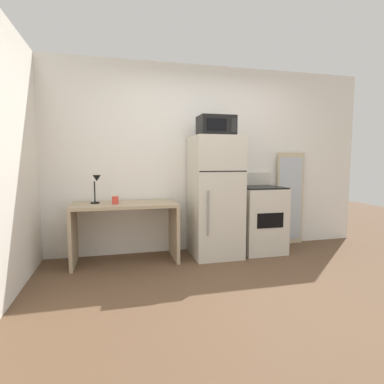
{
  "coord_description": "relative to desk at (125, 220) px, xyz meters",
  "views": [
    {
      "loc": [
        -1.22,
        -2.59,
        1.28
      ],
      "look_at": [
        -0.29,
        1.1,
        0.89
      ],
      "focal_mm": 28.86,
      "sensor_mm": 36.0,
      "label": 1
    }
  ],
  "objects": [
    {
      "name": "desk",
      "position": [
        0.0,
        0.0,
        0.0
      ],
      "size": [
        1.29,
        0.6,
        0.75
      ],
      "color": "tan",
      "rests_on": "ground"
    },
    {
      "name": "leaning_mirror",
      "position": [
        2.48,
        0.26,
        0.17
      ],
      "size": [
        0.44,
        0.03,
        1.4
      ],
      "color": "#C6B793",
      "rests_on": "ground"
    },
    {
      "name": "refrigerator",
      "position": [
        1.18,
        -0.02,
        0.27
      ],
      "size": [
        0.63,
        0.67,
        1.6
      ],
      "color": "beige",
      "rests_on": "ground"
    },
    {
      "name": "oven_range",
      "position": [
        1.86,
        0.0,
        -0.07
      ],
      "size": [
        0.59,
        0.61,
        1.1
      ],
      "color": "beige",
      "rests_on": "ground"
    },
    {
      "name": "microwave",
      "position": [
        1.18,
        -0.04,
        1.19
      ],
      "size": [
        0.46,
        0.35,
        0.26
      ],
      "color": "black",
      "rests_on": "refrigerator"
    },
    {
      "name": "desk_lamp",
      "position": [
        -0.34,
        0.04,
        0.46
      ],
      "size": [
        0.14,
        0.12,
        0.35
      ],
      "color": "black",
      "rests_on": "desk"
    },
    {
      "name": "ground_plane",
      "position": [
        1.11,
        -1.33,
        -0.53
      ],
      "size": [
        12.0,
        12.0,
        0.0
      ],
      "primitive_type": "plane",
      "color": "brown"
    },
    {
      "name": "wall_back_white",
      "position": [
        1.11,
        0.37,
        0.77
      ],
      "size": [
        5.0,
        0.1,
        2.6
      ],
      "primitive_type": "cube",
      "color": "white",
      "rests_on": "ground"
    },
    {
      "name": "coffee_mug",
      "position": [
        -0.12,
        -0.06,
        0.26
      ],
      "size": [
        0.08,
        0.08,
        0.09
      ],
      "primitive_type": "cylinder",
      "color": "#D83F33",
      "rests_on": "desk"
    }
  ]
}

